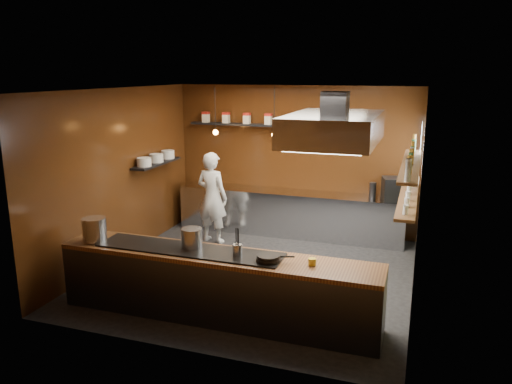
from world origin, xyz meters
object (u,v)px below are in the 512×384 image
at_px(stockpot_large, 94,229).
at_px(stockpot_small, 192,238).
at_px(chef, 212,197).
at_px(extractor_hood, 334,128).
at_px(espresso_machine, 394,189).

relative_size(stockpot_large, stockpot_small, 1.16).
relative_size(stockpot_large, chef, 0.19).
xyz_separation_m(extractor_hood, espresso_machine, (0.74, 2.56, -1.39)).
height_order(stockpot_large, espresso_machine, espresso_machine).
height_order(stockpot_small, espresso_machine, espresso_machine).
distance_m(extractor_hood, chef, 3.49).
distance_m(stockpot_small, chef, 2.95).
relative_size(extractor_hood, chef, 1.12).
xyz_separation_m(stockpot_large, stockpot_small, (1.44, 0.16, -0.03)).
height_order(espresso_machine, chef, chef).
bearing_deg(stockpot_large, chef, 80.11).
bearing_deg(stockpot_large, extractor_hood, 22.57).
bearing_deg(espresso_machine, chef, -179.16).
bearing_deg(chef, stockpot_small, 118.93).
bearing_deg(stockpot_small, stockpot_large, -173.58).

